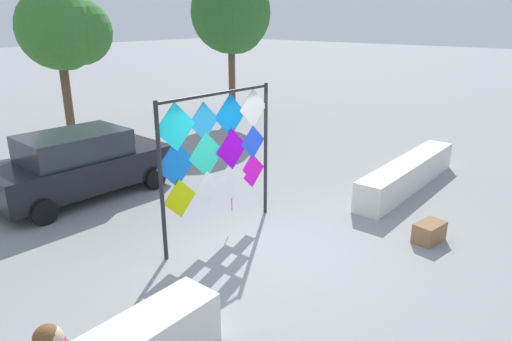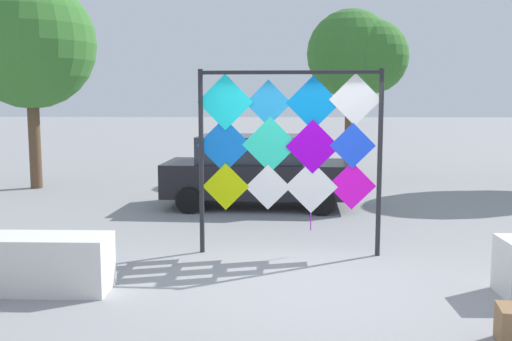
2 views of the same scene
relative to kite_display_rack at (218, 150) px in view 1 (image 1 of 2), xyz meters
name	(u,v)px [view 1 (image 1 of 2)]	position (x,y,z in m)	size (l,w,h in m)	color
ground	(283,253)	(0.13, -1.36, -1.63)	(120.00, 120.00, 0.00)	gray
plaza_ledge_right	(408,174)	(4.61, -1.75, -1.30)	(4.39, 0.62, 0.67)	silver
kite_display_rack	(218,150)	(0.00, 0.00, 0.00)	(2.66, 0.17, 2.68)	#232328
parked_car	(81,164)	(-0.58, 3.71, -0.87)	(3.92, 1.99, 1.49)	black
cardboard_box_large	(429,232)	(2.17, -3.14, -1.45)	(0.59, 0.37, 0.36)	olive
tree_palm_like	(65,32)	(2.13, 8.57, 1.77)	(2.85, 2.55, 4.77)	brown
tree_far_right	(233,16)	(7.79, 6.63, 2.26)	(3.15, 2.97, 5.48)	brown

